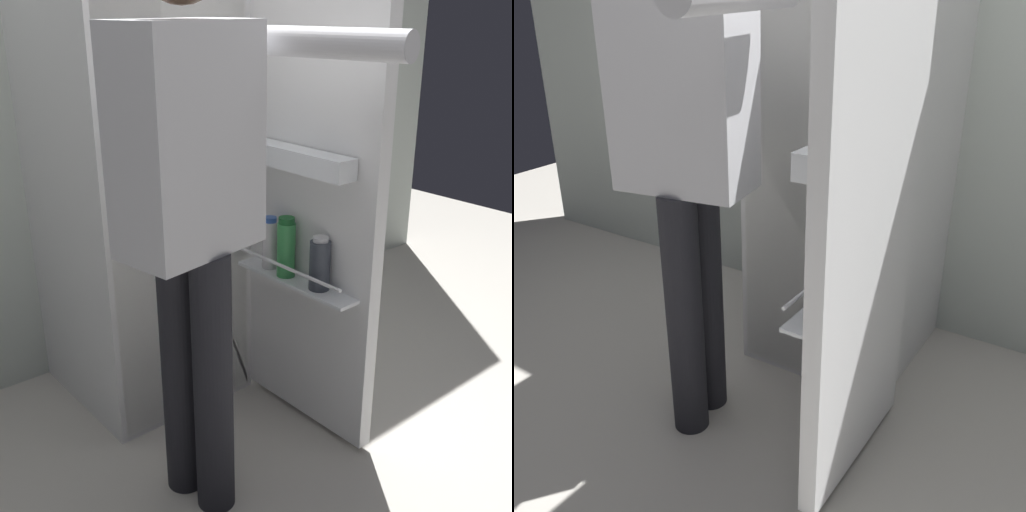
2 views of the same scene
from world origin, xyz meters
The scene contains 4 objects.
ground_plane centered at (0.00, 0.00, 0.00)m, with size 6.68×6.68×0.00m, color #B7B2A8.
kitchen_wall centered at (0.00, 0.94, 1.24)m, with size 4.40×0.10×2.47m, color beige.
refrigerator centered at (0.03, 0.52, 0.86)m, with size 0.66×1.24×1.72m.
person centered at (-0.22, -0.13, 1.03)m, with size 0.61×0.67×1.71m.
Camera 1 is at (-1.17, -1.53, 1.50)m, focal length 44.97 mm.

